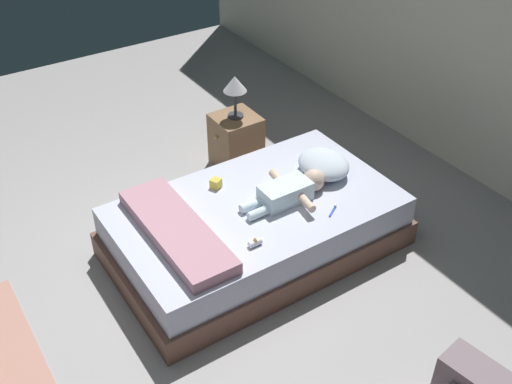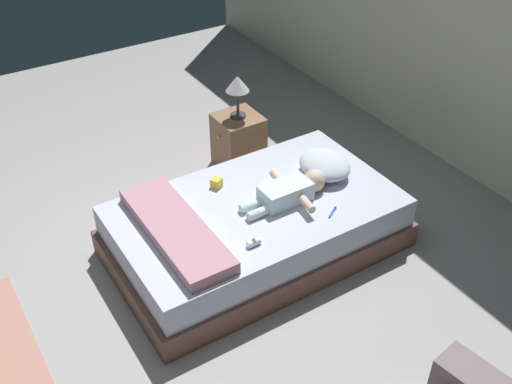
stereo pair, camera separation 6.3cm
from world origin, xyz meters
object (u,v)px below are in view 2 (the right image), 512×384
nightstand (239,141)px  toy_block (216,183)px  baby (291,191)px  baby_bottle (254,242)px  bed (256,227)px  lamp (237,86)px  toothbrush (333,211)px  pillow (325,165)px

nightstand → toy_block: bearing=-40.7°
baby → toy_block: size_ratio=7.33×
baby_bottle → nightstand: bearing=152.8°
bed → baby: 0.37m
lamp → nightstand: bearing=-90.0°
toy_block → toothbrush: bearing=37.6°
bed → nightstand: bearing=155.5°
nightstand → baby_bottle: (1.37, -0.71, 0.20)m
nightstand → lamp: bearing=90.0°
nightstand → baby_bottle: size_ratio=5.49×
nightstand → baby_bottle: nightstand is taller
pillow → toothbrush: pillow is taller
baby → lamp: size_ratio=1.79×
nightstand → lamp: (0.00, 0.00, 0.52)m
bed → pillow: pillow is taller
baby_bottle → toy_block: bearing=170.6°
baby → nightstand: size_ratio=1.36×
toy_block → baby_bottle: same height
nightstand → toy_block: size_ratio=5.38×
nightstand → bed: bearing=-24.5°
toy_block → baby_bottle: size_ratio=1.02×
pillow → baby_bottle: bearing=-65.1°
pillow → bed: bearing=-86.2°
toothbrush → lamp: bearing=177.2°
toothbrush → lamp: lamp is taller
nightstand → baby_bottle: bearing=-27.2°
baby_bottle → pillow: bearing=114.9°
lamp → baby_bottle: bearing=-27.2°
pillow → toy_block: size_ratio=4.62×
toothbrush → baby_bottle: size_ratio=1.37×
pillow → lamp: lamp is taller
bed → toy_block: toy_block is taller
bed → toothbrush: (0.36, 0.39, 0.22)m
bed → toothbrush: size_ratio=16.92×
pillow → toothbrush: 0.47m
nightstand → toy_block: 0.93m
toothbrush → nightstand: nightstand is taller
pillow → nightstand: 1.01m
pillow → baby: baby is taller
pillow → baby_bottle: size_ratio=4.72×
pillow → toy_block: (-0.28, -0.76, -0.04)m
toothbrush → bed: bearing=-132.5°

